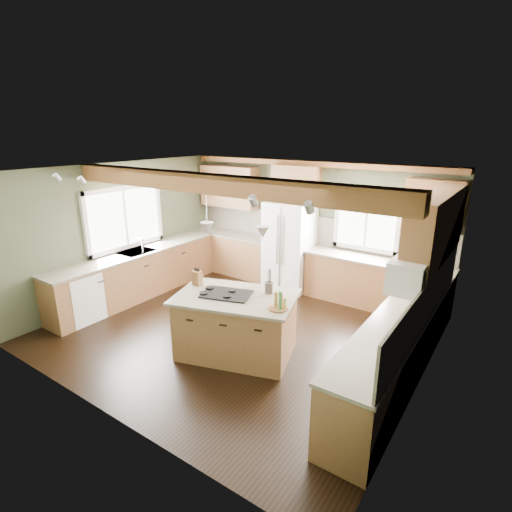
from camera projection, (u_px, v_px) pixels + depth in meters
The scene contains 37 objects.
floor at pixel (239, 330), 6.60m from camera, with size 5.60×5.60×0.00m, color black.
ceiling at pixel (237, 171), 5.81m from camera, with size 5.60×5.60×0.00m, color silver.
wall_back at pixel (312, 225), 8.17m from camera, with size 5.60×5.60×0.00m, color #434933.
wall_left at pixel (123, 231), 7.72m from camera, with size 5.00×5.00×0.00m, color #434933.
wall_right at pixel (429, 296), 4.69m from camera, with size 5.00×5.00×0.00m, color #434933.
ceiling_beam at pixel (211, 184), 5.39m from camera, with size 5.55×0.26×0.26m, color brown.
soffit_trim at pixel (312, 164), 7.71m from camera, with size 5.55×0.20×0.10m, color brown.
backsplash_back at pixel (311, 230), 8.18m from camera, with size 5.58×0.03×0.58m, color brown.
backsplash_right at pixel (427, 301), 4.77m from camera, with size 0.03×3.70×0.58m, color brown.
base_cab_back_left at pixel (234, 254), 9.16m from camera, with size 2.02×0.60×0.88m, color brown.
counter_back_left at pixel (234, 235), 9.02m from camera, with size 2.06×0.64×0.04m, color brown.
base_cab_back_right at pixel (375, 284), 7.39m from camera, with size 2.62×0.60×0.88m, color brown.
counter_back_right at pixel (377, 260), 7.25m from camera, with size 2.66×0.64×0.04m, color brown.
base_cab_left at pixel (139, 275), 7.85m from camera, with size 0.60×3.70×0.88m, color brown.
counter_left at pixel (137, 252), 7.71m from camera, with size 0.64×3.74×0.04m, color brown.
base_cab_right at pixel (396, 351), 5.15m from camera, with size 0.60×3.70×0.88m, color brown.
counter_right at pixel (400, 319), 5.01m from camera, with size 0.64×3.74×0.04m, color brown.
upper_cab_back_left at pixel (229, 187), 8.91m from camera, with size 1.40×0.35×0.90m, color brown.
upper_cab_over_fridge at pixel (296, 183), 7.93m from camera, with size 0.96×0.35×0.70m, color brown.
upper_cab_right at pixel (436, 226), 5.30m from camera, with size 0.35×2.20×0.90m, color brown.
upper_cab_back_corner at pixel (434, 207), 6.59m from camera, with size 0.90×0.35×0.90m, color brown.
window_left at pixel (124, 218), 7.67m from camera, with size 0.04×1.60×1.05m, color white.
window_back at pixel (367, 220), 7.45m from camera, with size 1.10×0.04×1.00m, color white.
sink at pixel (137, 252), 7.71m from camera, with size 0.50×0.65×0.03m, color #262628.
faucet at pixel (143, 246), 7.57m from camera, with size 0.02×0.02×0.28m, color #B2B2B7.
dishwasher at pixel (79, 297), 6.83m from camera, with size 0.60×0.60×0.84m, color white.
oven at pixel (359, 406), 4.14m from camera, with size 0.60×0.72×0.84m, color white.
microwave at pixel (411, 274), 4.70m from camera, with size 0.40×0.70×0.38m, color white.
pendant_left at pixel (207, 228), 5.48m from camera, with size 0.18×0.18×0.16m, color #B2B2B7.
pendant_right at pixel (263, 232), 5.25m from camera, with size 0.18×0.18×0.16m, color #B2B2B7.
refrigerator at pixel (289, 246), 8.15m from camera, with size 0.90×0.74×1.80m, color white.
island at pixel (236, 326), 5.80m from camera, with size 1.59×0.97×0.88m, color brown.
island_top at pixel (235, 297), 5.66m from camera, with size 1.70×1.08×0.04m, color brown.
cooktop at pixel (227, 294), 5.69m from camera, with size 0.69×0.46×0.02m, color black.
knife_block at pixel (197, 278), 6.02m from camera, with size 0.13×0.10×0.22m, color brown.
utensil_crock at pixel (269, 288), 5.73m from camera, with size 0.12×0.12×0.16m, color #3A332E.
bottle_tray at pixel (278, 300), 5.21m from camera, with size 0.27×0.27×0.24m, color brown, non-canonical shape.
Camera 1 is at (3.58, -4.72, 3.18)m, focal length 28.00 mm.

